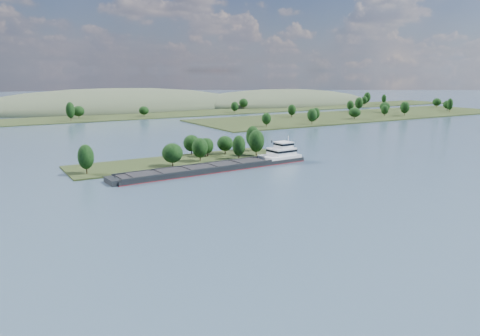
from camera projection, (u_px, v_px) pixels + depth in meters
ground at (251, 191)px, 161.35m from camera, size 1800.00×1800.00×0.00m
tree_island at (196, 153)px, 214.07m from camera, size 100.00×31.12×13.92m
right_bank at (363, 115)px, 427.94m from camera, size 320.00×90.00×15.22m
back_shoreline at (88, 118)px, 401.37m from camera, size 900.00×60.00×16.67m
hill_east at (280, 104)px, 585.70m from camera, size 260.00×140.00×36.00m
hill_west at (115, 108)px, 511.84m from camera, size 320.00×160.00×44.00m
cargo_barge at (227, 165)px, 197.53m from camera, size 90.02×16.26×12.11m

